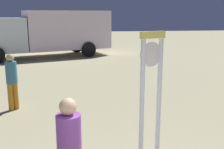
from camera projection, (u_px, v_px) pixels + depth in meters
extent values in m
cylinder|color=silver|center=(142.00, 116.00, 4.07)|extent=(0.07, 0.07, 2.27)
cylinder|color=silver|center=(159.00, 112.00, 4.24)|extent=(0.07, 0.07, 2.27)
cube|color=#F0DF63|center=(153.00, 35.00, 3.90)|extent=(0.41, 0.24, 0.10)
cylinder|color=silver|center=(151.00, 54.00, 3.98)|extent=(0.35, 0.18, 0.36)
cube|color=black|center=(150.00, 54.00, 4.01)|extent=(0.05, 0.03, 0.09)
cube|color=black|center=(150.00, 54.00, 4.01)|extent=(0.09, 0.05, 0.13)
cylinder|color=purple|center=(69.00, 138.00, 3.42)|extent=(0.31, 0.31, 0.62)
sphere|color=#DBAD83|center=(68.00, 106.00, 3.33)|extent=(0.22, 0.22, 0.22)
cylinder|color=orange|center=(11.00, 97.00, 7.53)|extent=(0.14, 0.14, 0.76)
cylinder|color=orange|center=(16.00, 96.00, 7.63)|extent=(0.14, 0.14, 0.76)
cylinder|color=teal|center=(11.00, 72.00, 7.43)|extent=(0.30, 0.30, 0.60)
sphere|color=tan|center=(10.00, 58.00, 7.35)|extent=(0.21, 0.21, 0.21)
cube|color=white|center=(67.00, 30.00, 17.35)|extent=(5.56, 3.74, 2.35)
cube|color=white|center=(7.00, 35.00, 15.84)|extent=(2.55, 2.65, 1.94)
cylinder|color=black|center=(76.00, 46.00, 19.02)|extent=(0.93, 0.52, 0.90)
cylinder|color=black|center=(89.00, 50.00, 17.02)|extent=(0.93, 0.52, 0.90)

